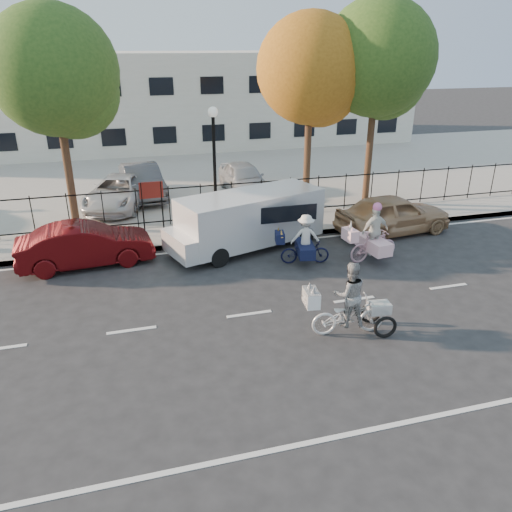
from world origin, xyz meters
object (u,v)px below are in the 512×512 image
object	(u,v)px
lot_car_b	(118,192)
zebra_trike	(349,307)
lot_car_c	(142,181)
lamppost	(214,146)
white_van	(248,218)
bull_bike	(304,244)
red_sedan	(86,245)
unicorn_bike	(373,240)
lot_car_d	(244,178)
gold_sedan	(393,214)

from	to	relation	value
lot_car_b	zebra_trike	bearing A→B (deg)	-48.69
zebra_trike	lot_car_c	world-z (taller)	zebra_trike
lamppost	zebra_trike	xyz separation A→B (m)	(1.57, -8.30, -2.39)
zebra_trike	white_van	distance (m)	6.08
bull_bike	lot_car_c	size ratio (longest dim) A/B	0.41
red_sedan	lot_car_b	bearing A→B (deg)	-16.82
bull_bike	red_sedan	bearing A→B (deg)	87.23
unicorn_bike	lot_car_d	world-z (taller)	unicorn_bike
gold_sedan	lot_car_c	xyz separation A→B (m)	(-8.60, 6.80, 0.13)
bull_bike	lot_car_c	distance (m)	9.62
bull_bike	lot_car_b	xyz separation A→B (m)	(-5.55, 7.28, 0.14)
lamppost	unicorn_bike	size ratio (longest dim) A/B	2.20
white_van	gold_sedan	size ratio (longest dim) A/B	1.34
lot_car_b	white_van	bearing A→B (deg)	-35.43
zebra_trike	lot_car_d	distance (m)	12.30
gold_sedan	lot_car_d	distance (m)	7.54
unicorn_bike	gold_sedan	size ratio (longest dim) A/B	0.45
bull_bike	red_sedan	xyz separation A→B (m)	(-6.68, 1.71, 0.03)
lamppost	white_van	world-z (taller)	lamppost
lamppost	bull_bike	bearing A→B (deg)	-63.46
red_sedan	lot_car_d	xyz separation A→B (m)	(6.73, 6.36, 0.15)
unicorn_bike	gold_sedan	xyz separation A→B (m)	(1.93, 2.12, 0.01)
bull_bike	gold_sedan	size ratio (longest dim) A/B	0.41
gold_sedan	lot_car_d	world-z (taller)	lot_car_d
unicorn_bike	white_van	bearing A→B (deg)	52.08
unicorn_bike	lot_car_b	xyz separation A→B (m)	(-7.74, 7.69, 0.06)
unicorn_bike	lot_car_d	size ratio (longest dim) A/B	0.49
lamppost	bull_bike	size ratio (longest dim) A/B	2.41
bull_bike	gold_sedan	xyz separation A→B (m)	(4.12, 1.71, 0.09)
red_sedan	gold_sedan	size ratio (longest dim) A/B	0.95
white_van	gold_sedan	distance (m)	5.51
lamppost	red_sedan	bearing A→B (deg)	-152.97
bull_bike	red_sedan	world-z (taller)	bull_bike
lot_car_b	lamppost	bearing A→B (deg)	-24.93
zebra_trike	lot_car_d	world-z (taller)	zebra_trike
lamppost	lot_car_d	size ratio (longest dim) A/B	1.08
bull_bike	lot_car_c	bearing A→B (deg)	39.35
lamppost	lot_car_d	bearing A→B (deg)	62.35
white_van	lot_car_b	xyz separation A→B (m)	(-4.16, 5.51, -0.27)
lamppost	unicorn_bike	world-z (taller)	lamppost
gold_sedan	unicorn_bike	bearing A→B (deg)	131.29
lot_car_b	lot_car_c	bearing A→B (deg)	66.47
zebra_trike	red_sedan	size ratio (longest dim) A/B	0.53
lot_car_b	lot_car_d	xyz separation A→B (m)	(5.60, 0.78, 0.04)
unicorn_bike	red_sedan	bearing A→B (deg)	70.13
unicorn_bike	lot_car_c	xyz separation A→B (m)	(-6.67, 8.92, 0.14)
white_van	lot_car_d	xyz separation A→B (m)	(1.43, 6.28, -0.23)
gold_sedan	lot_car_c	bearing A→B (deg)	45.22
lot_car_c	lamppost	bearing A→B (deg)	-67.11
white_van	red_sedan	world-z (taller)	white_van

